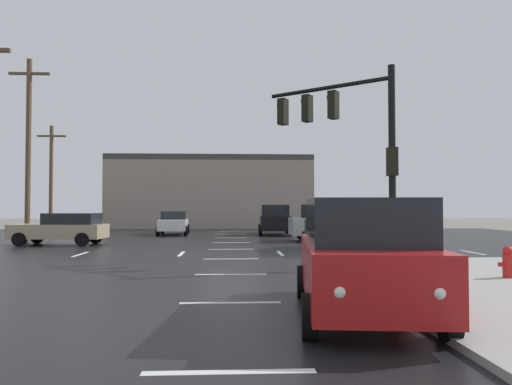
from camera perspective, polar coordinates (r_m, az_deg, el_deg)
ground_plane at (r=19.68m, az=-2.96°, el=-7.28°), size 120.00×120.00×0.00m
road_asphalt at (r=19.68m, az=-2.96°, el=-7.26°), size 44.00×44.00×0.02m
snow_strip_curbside at (r=16.45m, az=14.88°, el=-7.74°), size 4.00×1.60×0.06m
lane_markings at (r=18.34m, az=0.83°, el=-7.62°), size 36.15×36.15×0.01m
traffic_signal_mast at (r=16.50m, az=10.96°, el=7.08°), size 3.73×3.04×6.27m
fire_hydrant at (r=13.76m, az=27.61°, el=-7.26°), size 0.48×0.26×0.79m
strip_building_background at (r=45.30m, az=-5.29°, el=-0.04°), size 18.02×8.00×6.45m
sedan_tan at (r=25.94m, az=-21.89°, el=-3.92°), size 4.64×2.30×1.58m
suv_silver at (r=27.15m, az=9.14°, el=-3.42°), size 4.85×2.20×2.03m
suv_red at (r=8.75m, az=12.27°, el=-7.08°), size 2.61×4.99×2.03m
suv_black at (r=33.08m, az=2.20°, el=-3.13°), size 2.33×4.90×2.03m
suv_green at (r=21.17m, az=9.39°, el=-3.91°), size 2.21×4.85×2.03m
sedan_white at (r=33.65m, az=-9.69°, el=-3.48°), size 2.19×4.60×1.58m
utility_pole_far at (r=29.16m, az=-25.29°, el=4.97°), size 2.20×0.28×10.01m
utility_pole_distant at (r=40.58m, az=-23.04°, el=1.82°), size 2.20×0.28×8.20m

